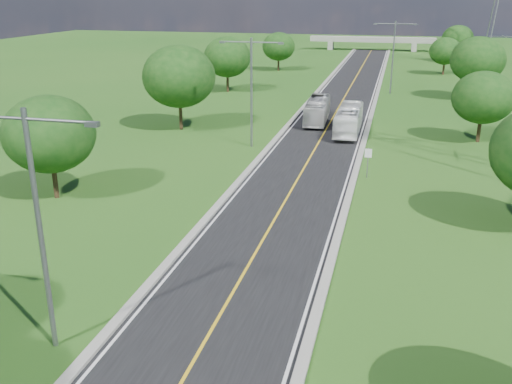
{
  "coord_description": "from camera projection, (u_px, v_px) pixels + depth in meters",
  "views": [
    {
      "loc": [
        7.02,
        -5.67,
        14.0
      ],
      "look_at": [
        -0.44,
        24.37,
        3.0
      ],
      "focal_mm": 40.0,
      "sensor_mm": 36.0,
      "label": 1
    }
  ],
  "objects": [
    {
      "name": "tree_rc",
      "position": [
        483.0,
        98.0,
        54.16
      ],
      "size": [
        5.88,
        5.88,
        6.84
      ],
      "color": "black",
      "rests_on": "ground"
    },
    {
      "name": "curb_left",
      "position": [
        306.0,
        105.0,
        72.75
      ],
      "size": [
        0.5,
        150.0,
        0.22
      ],
      "primitive_type": "cube",
      "color": "gray",
      "rests_on": "ground"
    },
    {
      "name": "tree_le",
      "position": [
        279.0,
        47.0,
        102.93
      ],
      "size": [
        5.88,
        5.88,
        6.84
      ],
      "color": "black",
      "rests_on": "ground"
    },
    {
      "name": "speed_limit_sign",
      "position": [
        368.0,
        158.0,
        44.49
      ],
      "size": [
        0.55,
        0.09,
        2.4
      ],
      "color": "slate",
      "rests_on": "ground"
    },
    {
      "name": "overpass",
      "position": [
        372.0,
        40.0,
        138.69
      ],
      "size": [
        30.0,
        3.0,
        3.2
      ],
      "color": "gray",
      "rests_on": "ground"
    },
    {
      "name": "tree_re",
      "position": [
        445.0,
        51.0,
        98.28
      ],
      "size": [
        5.46,
        5.46,
        6.35
      ],
      "color": "black",
      "rests_on": "ground"
    },
    {
      "name": "tree_rd",
      "position": [
        478.0,
        60.0,
        75.35
      ],
      "size": [
        7.14,
        7.14,
        8.3
      ],
      "color": "black",
      "rests_on": "ground"
    },
    {
      "name": "streetlight_mid_left",
      "position": [
        251.0,
        83.0,
        51.99
      ],
      "size": [
        5.9,
        0.25,
        10.0
      ],
      "color": "slate",
      "rests_on": "ground"
    },
    {
      "name": "bus_outbound",
      "position": [
        349.0,
        120.0,
        58.46
      ],
      "size": [
        2.39,
        9.82,
        2.73
      ],
      "primitive_type": "imported",
      "rotation": [
        0.0,
        0.0,
        3.15
      ],
      "color": "white",
      "rests_on": "road"
    },
    {
      "name": "bus_inbound",
      "position": [
        317.0,
        110.0,
        63.38
      ],
      "size": [
        2.71,
        9.5,
        2.62
      ],
      "primitive_type": "imported",
      "rotation": [
        0.0,
        0.0,
        0.05
      ],
      "color": "beige",
      "rests_on": "road"
    },
    {
      "name": "curb_right",
      "position": [
        373.0,
        108.0,
        70.82
      ],
      "size": [
        0.5,
        150.0,
        0.22
      ],
      "primitive_type": "cube",
      "color": "gray",
      "rests_on": "ground"
    },
    {
      "name": "tree_ld",
      "position": [
        227.0,
        57.0,
        81.34
      ],
      "size": [
        6.72,
        6.72,
        7.82
      ],
      "color": "black",
      "rests_on": "ground"
    },
    {
      "name": "road",
      "position": [
        339.0,
        107.0,
        71.81
      ],
      "size": [
        8.0,
        150.0,
        0.06
      ],
      "primitive_type": "cube",
      "color": "black",
      "rests_on": "ground"
    },
    {
      "name": "streetlight_near_left",
      "position": [
        38.0,
        213.0,
        21.81
      ],
      "size": [
        5.9,
        0.25,
        10.0
      ],
      "color": "slate",
      "rests_on": "ground"
    },
    {
      "name": "ground",
      "position": [
        333.0,
        117.0,
        66.34
      ],
      "size": [
        260.0,
        260.0,
        0.0
      ],
      "primitive_type": "plane",
      "color": "#1F5016",
      "rests_on": "ground"
    },
    {
      "name": "tree_rf",
      "position": [
        458.0,
        39.0,
        115.56
      ],
      "size": [
        6.3,
        6.3,
        7.33
      ],
      "color": "black",
      "rests_on": "ground"
    },
    {
      "name": "tree_lc",
      "position": [
        179.0,
        76.0,
        58.73
      ],
      "size": [
        7.56,
        7.56,
        8.79
      ],
      "color": "black",
      "rests_on": "ground"
    },
    {
      "name": "streetlight_far_right",
      "position": [
        393.0,
        51.0,
        79.44
      ],
      "size": [
        5.9,
        0.25,
        10.0
      ],
      "color": "slate",
      "rests_on": "ground"
    },
    {
      "name": "tree_lb",
      "position": [
        49.0,
        134.0,
        39.15
      ],
      "size": [
        6.3,
        6.3,
        7.33
      ],
      "color": "black",
      "rests_on": "ground"
    }
  ]
}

